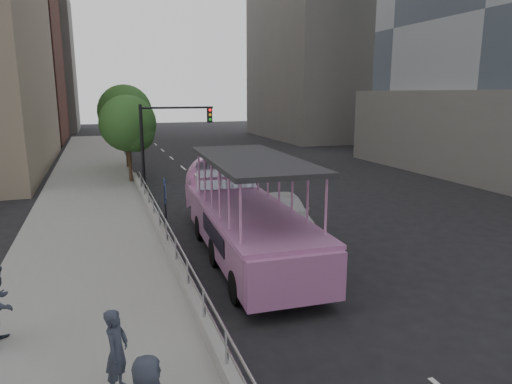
# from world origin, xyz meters

# --- Properties ---
(ground) EXTENTS (160.00, 160.00, 0.00)m
(ground) POSITION_xyz_m (0.00, 0.00, 0.00)
(ground) COLOR black
(sidewalk) EXTENTS (5.50, 80.00, 0.30)m
(sidewalk) POSITION_xyz_m (-5.75, 10.00, 0.15)
(sidewalk) COLOR gray
(sidewalk) RESTS_ON ground
(kerb_wall) EXTENTS (0.24, 30.00, 0.36)m
(kerb_wall) POSITION_xyz_m (-3.12, 2.00, 0.48)
(kerb_wall) COLOR #A2A39D
(kerb_wall) RESTS_ON sidewalk
(guardrail) EXTENTS (0.07, 22.00, 0.71)m
(guardrail) POSITION_xyz_m (-3.12, 2.00, 1.14)
(guardrail) COLOR #AFAFB3
(guardrail) RESTS_ON kerb_wall
(duck_boat) EXTENTS (3.21, 11.34, 3.73)m
(duck_boat) POSITION_xyz_m (-0.40, 1.97, 1.38)
(duck_boat) COLOR black
(duck_boat) RESTS_ON ground
(car) EXTENTS (2.74, 4.91, 1.58)m
(car) POSITION_xyz_m (2.23, 3.94, 0.79)
(car) COLOR silver
(car) RESTS_ON ground
(pedestrian_near) EXTENTS (0.62, 0.72, 1.66)m
(pedestrian_near) POSITION_xyz_m (-5.13, -5.66, 1.13)
(pedestrian_near) COLOR #292F3C
(pedestrian_near) RESTS_ON sidewalk
(parking_sign) EXTENTS (0.09, 0.61, 2.71)m
(parking_sign) POSITION_xyz_m (-3.00, 3.00, 1.71)
(parking_sign) COLOR black
(parking_sign) RESTS_ON ground
(traffic_signal) EXTENTS (4.20, 0.32, 5.20)m
(traffic_signal) POSITION_xyz_m (-1.70, 12.50, 3.50)
(traffic_signal) COLOR black
(traffic_signal) RESTS_ON ground
(street_tree_near) EXTENTS (3.52, 3.52, 5.72)m
(street_tree_near) POSITION_xyz_m (-3.30, 15.93, 3.82)
(street_tree_near) COLOR #3A261A
(street_tree_near) RESTS_ON ground
(street_tree_far) EXTENTS (3.97, 3.97, 6.45)m
(street_tree_far) POSITION_xyz_m (-3.10, 21.93, 4.31)
(street_tree_far) COLOR #3A261A
(street_tree_far) RESTS_ON ground
(midrise_stone_a) EXTENTS (20.00, 20.00, 32.00)m
(midrise_stone_a) POSITION_xyz_m (26.00, 42.00, 16.00)
(midrise_stone_a) COLOR slate
(midrise_stone_a) RESTS_ON ground
(midrise_stone_b) EXTENTS (16.00, 14.00, 20.00)m
(midrise_stone_b) POSITION_xyz_m (-16.00, 64.00, 10.00)
(midrise_stone_b) COLOR slate
(midrise_stone_b) RESTS_ON ground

